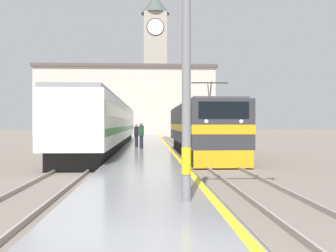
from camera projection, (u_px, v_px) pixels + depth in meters
ground_plane at (147, 147)px, 35.15m from camera, size 200.00×200.00×0.00m
platform at (146, 149)px, 30.15m from camera, size 3.55×140.00×0.39m
rail_track_near at (192, 150)px, 30.33m from camera, size 2.84×140.00×0.16m
rail_track_far at (105, 151)px, 29.99m from camera, size 2.83×140.00×0.16m
locomotive_train at (200, 129)px, 26.01m from camera, size 2.92×16.70×4.42m
passenger_train at (109, 124)px, 32.44m from camera, size 2.92×32.70×3.82m
person_on_platform at (136, 135)px, 28.79m from camera, size 0.34×0.34×1.71m
second_waiting_passenger at (141, 134)px, 27.18m from camera, size 0.34×0.34×1.83m
clock_tower at (155, 60)px, 75.50m from camera, size 5.41×5.41×27.08m
station_building at (126, 101)px, 65.08m from camera, size 29.41×6.97×11.57m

